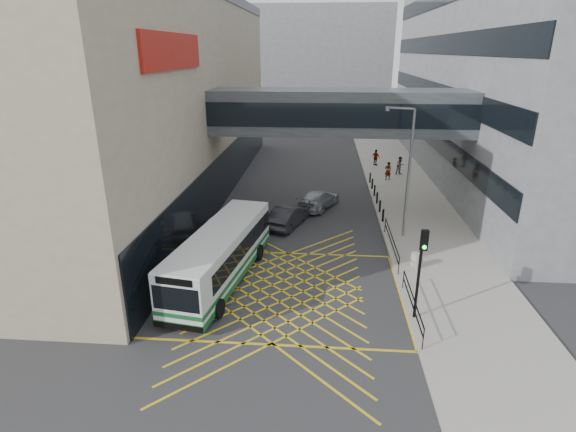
% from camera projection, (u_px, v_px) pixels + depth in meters
% --- Properties ---
extents(ground, '(120.00, 120.00, 0.00)m').
position_uv_depth(ground, '(282.00, 291.00, 22.95)').
color(ground, '#333335').
extents(building_whsmith, '(24.17, 42.00, 16.00)m').
position_uv_depth(building_whsmith, '(80.00, 96.00, 36.46)').
color(building_whsmith, tan).
rests_on(building_whsmith, ground).
extents(building_right, '(24.09, 44.00, 20.00)m').
position_uv_depth(building_right, '(573.00, 68.00, 40.09)').
color(building_right, gray).
rests_on(building_right, ground).
extents(building_far, '(28.00, 16.00, 18.00)m').
position_uv_depth(building_far, '(303.00, 66.00, 76.02)').
color(building_far, gray).
rests_on(building_far, ground).
extents(skybridge, '(20.00, 4.10, 3.00)m').
position_uv_depth(skybridge, '(340.00, 112.00, 31.32)').
color(skybridge, '#3D4348').
rests_on(skybridge, ground).
extents(pavement, '(6.00, 54.00, 0.16)m').
position_uv_depth(pavement, '(410.00, 201.00, 36.26)').
color(pavement, '#A09B92').
rests_on(pavement, ground).
extents(box_junction, '(12.00, 9.00, 0.01)m').
position_uv_depth(box_junction, '(282.00, 291.00, 22.95)').
color(box_junction, gold).
rests_on(box_junction, ground).
extents(bus, '(3.92, 10.46, 2.87)m').
position_uv_depth(bus, '(222.00, 254.00, 23.52)').
color(bus, silver).
rests_on(bus, ground).
extents(car_white, '(3.34, 5.10, 1.50)m').
position_uv_depth(car_white, '(225.00, 223.00, 29.84)').
color(car_white, silver).
rests_on(car_white, ground).
extents(car_dark, '(3.27, 5.03, 1.47)m').
position_uv_depth(car_dark, '(288.00, 216.00, 31.16)').
color(car_dark, black).
rests_on(car_dark, ground).
extents(car_silver, '(3.68, 5.17, 1.48)m').
position_uv_depth(car_silver, '(318.00, 199.00, 34.77)').
color(car_silver, '#9A9DA2').
rests_on(car_silver, ground).
extents(traffic_light, '(0.32, 0.51, 4.36)m').
position_uv_depth(traffic_light, '(421.00, 262.00, 19.32)').
color(traffic_light, black).
rests_on(traffic_light, pavement).
extents(street_lamp, '(1.82, 0.84, 8.19)m').
position_uv_depth(street_lamp, '(406.00, 166.00, 27.78)').
color(street_lamp, slate).
rests_on(street_lamp, pavement).
extents(litter_bin, '(0.51, 0.51, 0.88)m').
position_uv_depth(litter_bin, '(415.00, 261.00, 24.87)').
color(litter_bin, '#ADA89E').
rests_on(litter_bin, pavement).
extents(kerb_railings, '(0.05, 12.54, 1.00)m').
position_uv_depth(kerb_railings, '(400.00, 264.00, 23.84)').
color(kerb_railings, black).
rests_on(kerb_railings, pavement).
extents(bollards, '(0.14, 10.14, 0.90)m').
position_uv_depth(bollards, '(376.00, 194.00, 36.28)').
color(bollards, black).
rests_on(bollards, pavement).
extents(pedestrian_a, '(0.79, 0.66, 1.70)m').
position_uv_depth(pedestrian_a, '(388.00, 171.00, 41.59)').
color(pedestrian_a, gray).
rests_on(pedestrian_a, pavement).
extents(pedestrian_b, '(0.97, 0.82, 1.72)m').
position_uv_depth(pedestrian_b, '(400.00, 166.00, 43.47)').
color(pedestrian_b, gray).
rests_on(pedestrian_b, pavement).
extents(pedestrian_c, '(1.05, 1.01, 1.66)m').
position_uv_depth(pedestrian_c, '(376.00, 157.00, 46.86)').
color(pedestrian_c, gray).
rests_on(pedestrian_c, pavement).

